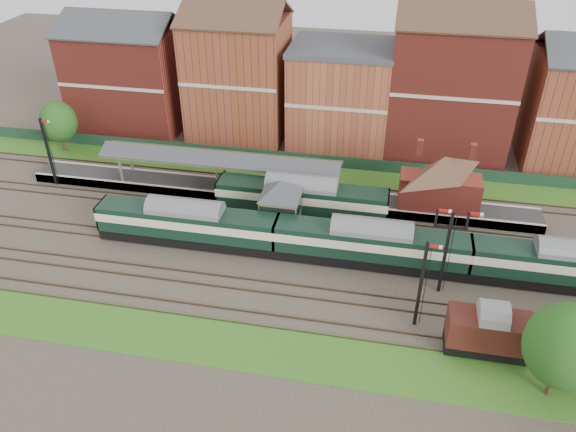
% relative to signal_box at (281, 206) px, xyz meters
% --- Properties ---
extents(ground, '(160.00, 160.00, 0.00)m').
position_rel_signal_box_xyz_m(ground, '(3.00, -3.25, -3.19)').
color(ground, '#473D33').
rests_on(ground, ground).
extents(grass_back, '(90.00, 4.50, 0.06)m').
position_rel_signal_box_xyz_m(grass_back, '(3.00, 12.75, -3.16)').
color(grass_back, '#2D6619').
rests_on(grass_back, ground).
extents(grass_front, '(90.00, 5.00, 0.06)m').
position_rel_signal_box_xyz_m(grass_front, '(3.00, -15.25, -3.16)').
color(grass_front, '#2D6619').
rests_on(grass_front, ground).
extents(fence, '(90.00, 0.12, 1.50)m').
position_rel_signal_box_xyz_m(fence, '(3.00, 14.75, -2.44)').
color(fence, '#193823').
rests_on(fence, ground).
extents(platform, '(55.00, 3.40, 1.00)m').
position_rel_signal_box_xyz_m(platform, '(-2.00, 6.50, -2.69)').
color(platform, '#2D2D2D').
rests_on(platform, ground).
extents(signal_box, '(5.40, 5.40, 6.00)m').
position_rel_signal_box_xyz_m(signal_box, '(0.00, 0.00, 0.00)').
color(signal_box, '#566548').
rests_on(signal_box, ground).
extents(brick_hut, '(3.20, 2.64, 2.94)m').
position_rel_signal_box_xyz_m(brick_hut, '(8.00, 0.00, -2.00)').
color(brick_hut, brown).
rests_on(brick_hut, ground).
extents(station_building, '(8.10, 8.10, 5.90)m').
position_rel_signal_box_xyz_m(station_building, '(15.00, 6.50, 0.76)').
color(station_building, maroon).
rests_on(station_building, platform).
extents(canopy, '(26.00, 3.89, 4.08)m').
position_rel_signal_box_xyz_m(canopy, '(-8.00, 6.50, 1.39)').
color(canopy, brown).
rests_on(canopy, platform).
extents(semaphore_bracket, '(3.60, 0.25, 8.18)m').
position_rel_signal_box_xyz_m(semaphore_bracket, '(15.04, -5.75, 1.44)').
color(semaphore_bracket, black).
rests_on(semaphore_bracket, ground).
extents(semaphore_platform_end, '(1.23, 0.25, 8.00)m').
position_rel_signal_box_xyz_m(semaphore_platform_end, '(-26.98, 4.75, 0.96)').
color(semaphore_platform_end, black).
rests_on(semaphore_platform_end, ground).
extents(semaphore_siding, '(1.23, 0.25, 8.00)m').
position_rel_signal_box_xyz_m(semaphore_siding, '(13.02, -10.25, 0.96)').
color(semaphore_siding, black).
rests_on(semaphore_siding, ground).
extents(town_backdrop, '(69.00, 10.00, 16.00)m').
position_rel_signal_box_xyz_m(town_backdrop, '(2.82, 21.75, 3.81)').
color(town_backdrop, maroon).
rests_on(town_backdrop, ground).
extents(dmu_train, '(51.63, 2.72, 3.97)m').
position_rel_signal_box_xyz_m(dmu_train, '(8.83, -3.25, -0.86)').
color(dmu_train, black).
rests_on(dmu_train, ground).
extents(platform_railcar, '(17.33, 2.73, 3.99)m').
position_rel_signal_box_xyz_m(platform_railcar, '(1.46, 3.25, -0.85)').
color(platform_railcar, black).
rests_on(platform_railcar, ground).
extents(goods_van_a, '(6.01, 2.60, 3.64)m').
position_rel_signal_box_xyz_m(goods_van_a, '(18.14, -12.25, -1.12)').
color(goods_van_a, black).
rests_on(goods_van_a, ground).
extents(tree_far, '(5.31, 5.31, 7.75)m').
position_rel_signal_box_xyz_m(tree_far, '(22.13, -15.53, 1.49)').
color(tree_far, '#382619').
rests_on(tree_far, ground).
extents(tree_back, '(4.41, 4.41, 6.44)m').
position_rel_signal_box_xyz_m(tree_back, '(-30.44, 12.75, 0.70)').
color(tree_back, '#382619').
rests_on(tree_back, ground).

